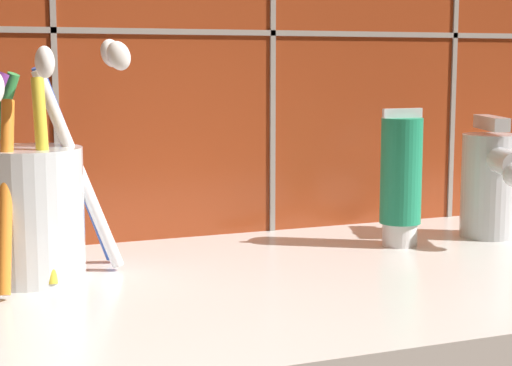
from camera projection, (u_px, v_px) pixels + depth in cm
name	position (u px, v px, depth cm)	size (l,w,h in cm)	color
sink_counter	(332.00, 285.00, 64.55)	(78.59, 34.07, 2.00)	silver
toothbrush_cup	(29.00, 204.00, 61.73)	(17.44, 12.82, 17.72)	silver
toothpaste_tube	(401.00, 179.00, 73.03)	(3.71, 3.53, 11.82)	white
sink_faucet	(491.00, 180.00, 76.35)	(5.56, 10.21, 10.92)	silver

